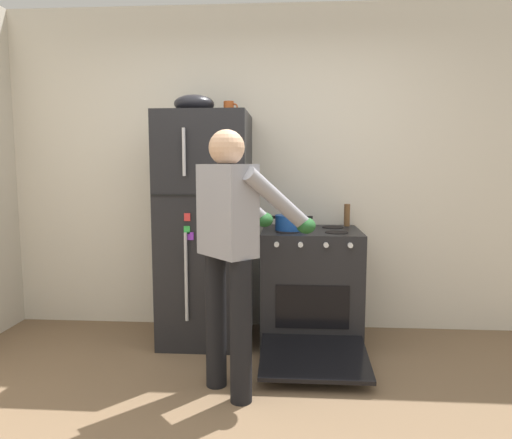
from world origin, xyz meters
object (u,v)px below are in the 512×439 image
stove_range (310,287)px  person_cook (233,238)px  red_pot (291,222)px  pepper_mill (347,215)px  coffee_mug (229,108)px  refrigerator (206,229)px  mixing_bowl (194,104)px

stove_range → person_cook: size_ratio=0.76×
stove_range → red_pot: red_pot is taller
pepper_mill → coffee_mug: bearing=-171.0°
coffee_mug → pepper_mill: bearing=9.0°
person_cook → coffee_mug: size_ratio=14.28×
refrigerator → coffee_mug: coffee_mug is taller
stove_range → coffee_mug: bearing=174.0°
stove_range → coffee_mug: coffee_mug is taller
mixing_bowl → refrigerator: bearing=-0.2°
refrigerator → person_cook: bearing=-69.9°
refrigerator → stove_range: 0.94m
red_pot → pepper_mill: size_ratio=1.87×
person_cook → coffee_mug: coffee_mug is taller
red_pot → pepper_mill: bearing=28.5°
refrigerator → pepper_mill: refrigerator is taller
red_pot → coffee_mug: (-0.48, 0.10, 0.88)m
person_cook → red_pot: bearing=67.1°
coffee_mug → mixing_bowl: (-0.26, -0.05, 0.02)m
person_cook → pepper_mill: size_ratio=8.86×
pepper_mill → red_pot: bearing=-151.5°
red_pot → mixing_bowl: (-0.75, 0.05, 0.90)m
stove_range → coffee_mug: (-0.64, 0.07, 1.40)m
stove_range → mixing_bowl: bearing=178.9°
person_cook → pepper_mill: 1.34m
stove_range → mixing_bowl: mixing_bowl is taller
red_pot → pepper_mill: (0.46, 0.25, 0.03)m
stove_range → red_pot: 0.54m
refrigerator → stove_range: refrigerator is taller
person_cook → pepper_mill: bearing=53.0°
stove_range → pepper_mill: size_ratio=6.69×
red_pot → coffee_mug: 1.01m
coffee_mug → mixing_bowl: mixing_bowl is taller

